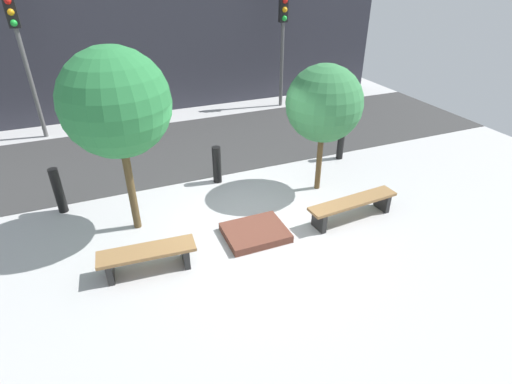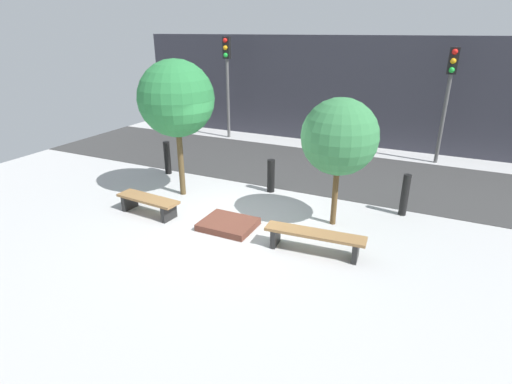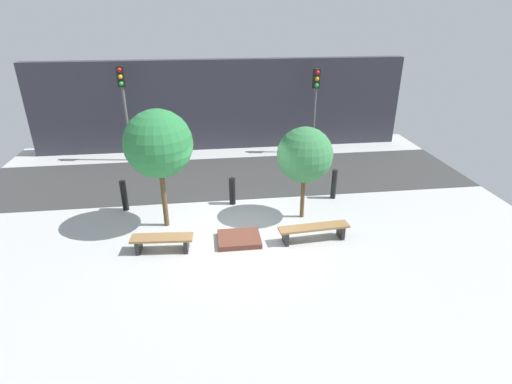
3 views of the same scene
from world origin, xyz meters
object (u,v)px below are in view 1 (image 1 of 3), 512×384
object	(u,v)px
traffic_light_west	(20,44)
traffic_light_mid_west	(283,33)
bench_right	(353,205)
bench_left	(147,256)
tree_behind_right_bench	(324,104)
bollard_center	(341,141)
bollard_far_left	(58,191)
planter_bed	(255,233)
tree_behind_left_bench	(116,104)
bollard_left	(217,165)

from	to	relation	value
traffic_light_west	traffic_light_mid_west	xyz separation A→B (m)	(7.80, -0.00, -0.15)
bench_right	bench_left	bearing A→B (deg)	175.63
tree_behind_right_bench	bollard_center	xyz separation A→B (m)	(1.36, 1.17, -1.50)
bollard_center	traffic_light_mid_west	distance (m)	5.10
bollard_center	bollard_far_left	bearing A→B (deg)	180.00
planter_bed	bollard_center	bearing A→B (deg)	34.71
bench_right	bollard_center	xyz separation A→B (m)	(1.36, 2.56, 0.18)
bollard_far_left	bollard_center	bearing A→B (deg)	0.00
bollard_far_left	traffic_light_mid_west	size ratio (longest dim) A/B	0.28
bollard_far_left	traffic_light_west	xyz separation A→B (m)	(-0.50, 4.67, 2.14)
traffic_light_west	planter_bed	bearing A→B (deg)	-60.96
bollard_far_left	traffic_light_west	size ratio (longest dim) A/B	0.26
tree_behind_left_bench	traffic_light_mid_west	bearing A→B (deg)	44.51
traffic_light_west	bollard_center	bearing A→B (deg)	-32.60
planter_bed	bollard_left	xyz separation A→B (m)	(0.00, 2.36, 0.37)
tree_behind_right_bench	tree_behind_left_bench	bearing A→B (deg)	180.00
tree_behind_right_bench	traffic_light_mid_west	size ratio (longest dim) A/B	0.78
bollard_left	bollard_far_left	bearing A→B (deg)	180.00
tree_behind_right_bench	traffic_light_west	size ratio (longest dim) A/B	0.74
bench_left	tree_behind_left_bench	world-z (taller)	tree_behind_left_bench
traffic_light_mid_west	bollard_left	bearing A→B (deg)	-129.87
tree_behind_left_bench	bollard_left	size ratio (longest dim) A/B	3.86
bench_right	tree_behind_left_bench	xyz separation A→B (m)	(-4.08, 1.39, 2.18)
planter_bed	bollard_center	world-z (taller)	bollard_center
bench_right	traffic_light_west	size ratio (longest dim) A/B	0.52
bollard_center	traffic_light_mid_west	bearing A→B (deg)	83.90
tree_behind_left_bench	traffic_light_mid_west	distance (m)	8.33
bench_left	planter_bed	size ratio (longest dim) A/B	1.41
bench_left	tree_behind_left_bench	size ratio (longest dim) A/B	0.47
bench_right	planter_bed	distance (m)	2.07
planter_bed	bench_left	bearing A→B (deg)	-174.40
bollard_far_left	bollard_left	distance (m)	3.40
bench_left	bollard_left	bearing A→B (deg)	55.76
bench_right	traffic_light_west	bearing A→B (deg)	125.06
traffic_light_west	traffic_light_mid_west	distance (m)	7.80
bollard_left	traffic_light_mid_west	xyz separation A→B (m)	(3.90, 4.67, 2.04)
bench_right	tree_behind_right_bench	distance (m)	2.18
tree_behind_right_bench	bollard_center	size ratio (longest dim) A/B	2.80
planter_bed	traffic_light_mid_west	size ratio (longest dim) A/B	0.32
planter_bed	traffic_light_mid_west	distance (m)	8.39
planter_bed	bollard_left	distance (m)	2.39
tree_behind_right_bench	bollard_center	world-z (taller)	tree_behind_right_bench
bollard_far_left	bollard_center	xyz separation A→B (m)	(6.80, 0.00, 0.01)
bench_left	traffic_light_mid_west	xyz separation A→B (m)	(5.94, 7.23, 2.18)
bollard_far_left	traffic_light_mid_west	bearing A→B (deg)	32.60
tree_behind_right_bench	bollard_far_left	xyz separation A→B (m)	(-5.44, 1.17, -1.51)
planter_bed	bollard_left	world-z (taller)	bollard_left
bench_left	bollard_center	xyz separation A→B (m)	(5.44, 2.56, 0.20)
bench_right	traffic_light_west	xyz separation A→B (m)	(-5.94, 7.23, 2.31)
bench_left	planter_bed	xyz separation A→B (m)	(2.04, 0.20, -0.23)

